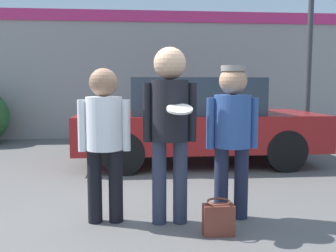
% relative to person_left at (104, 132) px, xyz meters
% --- Properties ---
extents(ground_plane, '(56.00, 56.00, 0.00)m').
position_rel_person_left_xyz_m(ground_plane, '(0.42, -0.00, -0.97)').
color(ground_plane, '#5B5956').
extents(storefront_building, '(24.00, 0.22, 3.46)m').
position_rel_person_left_xyz_m(storefront_building, '(0.42, 6.53, 0.79)').
color(storefront_building, gray).
rests_on(storefront_building, ground).
extents(person_left, '(0.54, 0.37, 1.62)m').
position_rel_person_left_xyz_m(person_left, '(0.00, 0.00, 0.00)').
color(person_left, black).
rests_on(person_left, ground).
extents(person_middle_with_frisbee, '(0.55, 0.58, 1.83)m').
position_rel_person_left_xyz_m(person_middle_with_frisbee, '(0.68, -0.09, 0.15)').
color(person_middle_with_frisbee, '#2D3347').
rests_on(person_middle_with_frisbee, ground).
extents(person_right, '(0.56, 0.39, 1.65)m').
position_rel_person_left_xyz_m(person_right, '(1.35, -0.02, 0.04)').
color(person_right, '#1E2338').
rests_on(person_right, ground).
extents(parked_car_near, '(4.39, 1.97, 1.58)m').
position_rel_person_left_xyz_m(parked_car_near, '(1.46, 3.00, -0.17)').
color(parked_car_near, maroon).
rests_on(parked_car_near, ground).
extents(handbag, '(0.30, 0.23, 0.34)m').
position_rel_person_left_xyz_m(handbag, '(1.12, -0.46, -0.80)').
color(handbag, brown).
rests_on(handbag, ground).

